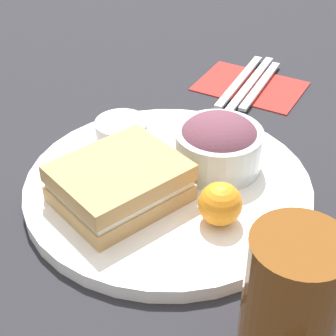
# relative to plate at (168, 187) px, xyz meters

# --- Properties ---
(ground_plane) EXTENTS (4.00, 4.00, 0.00)m
(ground_plane) POSITION_rel_plate_xyz_m (0.00, 0.00, -0.01)
(ground_plane) COLOR #232328
(plate) EXTENTS (0.33, 0.33, 0.02)m
(plate) POSITION_rel_plate_xyz_m (0.00, 0.00, 0.00)
(plate) COLOR white
(plate) RESTS_ON ground_plane
(sandwich) EXTENTS (0.16, 0.15, 0.05)m
(sandwich) POSITION_rel_plate_xyz_m (0.05, -0.03, 0.03)
(sandwich) COLOR tan
(sandwich) RESTS_ON plate
(salad_bowl) EXTENTS (0.10, 0.10, 0.07)m
(salad_bowl) POSITION_rel_plate_xyz_m (-0.06, 0.04, 0.04)
(salad_bowl) COLOR silver
(salad_bowl) RESTS_ON plate
(dressing_cup) EXTENTS (0.07, 0.07, 0.04)m
(dressing_cup) POSITION_rel_plate_xyz_m (-0.03, -0.09, 0.03)
(dressing_cup) COLOR #B7B7BC
(dressing_cup) RESTS_ON plate
(orange_wedge) EXTENTS (0.05, 0.05, 0.05)m
(orange_wedge) POSITION_rel_plate_xyz_m (0.03, 0.08, 0.03)
(orange_wedge) COLOR orange
(orange_wedge) RESTS_ON plate
(drink_glass) EXTENTS (0.08, 0.08, 0.14)m
(drink_glass) POSITION_rel_plate_xyz_m (0.15, 0.19, 0.06)
(drink_glass) COLOR brown
(drink_glass) RESTS_ON ground_plane
(napkin) EXTENTS (0.11, 0.16, 0.00)m
(napkin) POSITION_rel_plate_xyz_m (-0.29, -0.02, -0.01)
(napkin) COLOR #B22823
(napkin) RESTS_ON ground_plane
(fork) EXTENTS (0.18, 0.02, 0.01)m
(fork) POSITION_rel_plate_xyz_m (-0.29, -0.03, -0.00)
(fork) COLOR silver
(fork) RESTS_ON napkin
(knife) EXTENTS (0.19, 0.02, 0.01)m
(knife) POSITION_rel_plate_xyz_m (-0.29, -0.02, -0.00)
(knife) COLOR silver
(knife) RESTS_ON napkin
(spoon) EXTENTS (0.17, 0.02, 0.01)m
(spoon) POSITION_rel_plate_xyz_m (-0.29, 0.00, -0.00)
(spoon) COLOR silver
(spoon) RESTS_ON napkin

